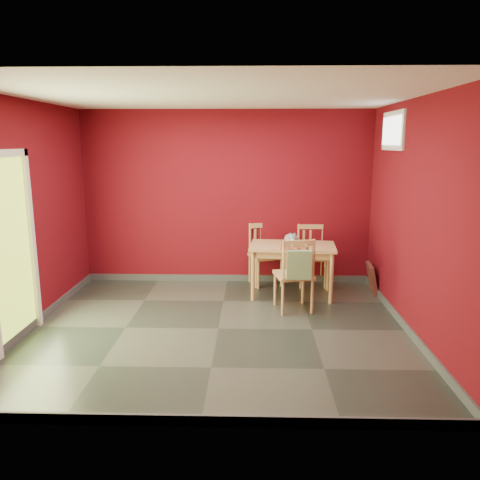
{
  "coord_description": "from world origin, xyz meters",
  "views": [
    {
      "loc": [
        0.4,
        -5.29,
        2.2
      ],
      "look_at": [
        0.25,
        0.45,
        1.0
      ],
      "focal_mm": 35.0,
      "sensor_mm": 36.0,
      "label": 1
    }
  ],
  "objects_px": {
    "chair_far_left": "(264,253)",
    "picture_frame": "(372,278)",
    "chair_far_right": "(311,254)",
    "cat": "(291,237)",
    "chair_near": "(295,274)",
    "tote_bag": "(299,265)",
    "dining_table": "(292,251)"
  },
  "relations": [
    {
      "from": "chair_far_left",
      "to": "cat",
      "type": "bearing_deg",
      "value": -55.99
    },
    {
      "from": "tote_bag",
      "to": "chair_far_left",
      "type": "bearing_deg",
      "value": 105.39
    },
    {
      "from": "chair_far_left",
      "to": "picture_frame",
      "type": "bearing_deg",
      "value": -14.86
    },
    {
      "from": "chair_far_left",
      "to": "tote_bag",
      "type": "distance_m",
      "value": 1.51
    },
    {
      "from": "picture_frame",
      "to": "dining_table",
      "type": "bearing_deg",
      "value": -172.35
    },
    {
      "from": "chair_near",
      "to": "tote_bag",
      "type": "bearing_deg",
      "value": -82.41
    },
    {
      "from": "chair_far_left",
      "to": "dining_table",
      "type": "bearing_deg",
      "value": -56.48
    },
    {
      "from": "tote_bag",
      "to": "picture_frame",
      "type": "distance_m",
      "value": 1.64
    },
    {
      "from": "dining_table",
      "to": "chair_far_right",
      "type": "xyz_separation_m",
      "value": [
        0.35,
        0.57,
        -0.18
      ]
    },
    {
      "from": "dining_table",
      "to": "chair_near",
      "type": "distance_m",
      "value": 0.65
    },
    {
      "from": "chair_far_right",
      "to": "tote_bag",
      "type": "xyz_separation_m",
      "value": [
        -0.34,
        -1.43,
        0.21
      ]
    },
    {
      "from": "dining_table",
      "to": "cat",
      "type": "height_order",
      "value": "cat"
    },
    {
      "from": "dining_table",
      "to": "chair_near",
      "type": "bearing_deg",
      "value": -91.73
    },
    {
      "from": "cat",
      "to": "picture_frame",
      "type": "height_order",
      "value": "cat"
    },
    {
      "from": "chair_far_left",
      "to": "chair_far_right",
      "type": "bearing_deg",
      "value": -1.02
    },
    {
      "from": "tote_bag",
      "to": "dining_table",
      "type": "bearing_deg",
      "value": 90.75
    },
    {
      "from": "dining_table",
      "to": "chair_far_right",
      "type": "distance_m",
      "value": 0.69
    },
    {
      "from": "tote_bag",
      "to": "cat",
      "type": "bearing_deg",
      "value": 91.81
    },
    {
      "from": "chair_far_right",
      "to": "cat",
      "type": "distance_m",
      "value": 0.75
    },
    {
      "from": "chair_near",
      "to": "tote_bag",
      "type": "xyz_separation_m",
      "value": [
        0.03,
        -0.23,
        0.18
      ]
    },
    {
      "from": "chair_near",
      "to": "chair_far_left",
      "type": "bearing_deg",
      "value": 106.8
    },
    {
      "from": "chair_far_left",
      "to": "tote_bag",
      "type": "bearing_deg",
      "value": -74.61
    },
    {
      "from": "chair_near",
      "to": "cat",
      "type": "xyz_separation_m",
      "value": [
        0.0,
        0.67,
        0.36
      ]
    },
    {
      "from": "picture_frame",
      "to": "tote_bag",
      "type": "bearing_deg",
      "value": -139.36
    },
    {
      "from": "tote_bag",
      "to": "cat",
      "type": "distance_m",
      "value": 0.92
    },
    {
      "from": "chair_far_left",
      "to": "cat",
      "type": "relative_size",
      "value": 2.25
    },
    {
      "from": "chair_far_left",
      "to": "chair_far_right",
      "type": "relative_size",
      "value": 1.02
    },
    {
      "from": "dining_table",
      "to": "cat",
      "type": "distance_m",
      "value": 0.2
    },
    {
      "from": "chair_far_right",
      "to": "tote_bag",
      "type": "height_order",
      "value": "same"
    },
    {
      "from": "cat",
      "to": "chair_near",
      "type": "bearing_deg",
      "value": -68.91
    },
    {
      "from": "chair_far_right",
      "to": "tote_bag",
      "type": "distance_m",
      "value": 1.49
    },
    {
      "from": "chair_near",
      "to": "tote_bag",
      "type": "relative_size",
      "value": 2.27
    }
  ]
}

